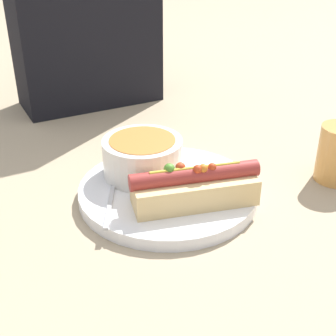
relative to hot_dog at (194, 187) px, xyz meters
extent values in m
plane|color=tan|center=(-0.01, 0.06, -0.04)|extent=(4.00, 4.00, 0.00)
cylinder|color=white|center=(-0.01, 0.06, -0.03)|extent=(0.26, 0.26, 0.02)
cube|color=#E5C17F|center=(0.00, 0.00, -0.01)|extent=(0.18, 0.10, 0.04)
cylinder|color=#9E332D|center=(0.00, 0.00, 0.02)|extent=(0.18, 0.06, 0.02)
sphere|color=#C63F1E|center=(0.00, 0.00, 0.03)|extent=(0.01, 0.01, 0.01)
sphere|color=#518C2D|center=(-0.03, 0.01, 0.03)|extent=(0.02, 0.02, 0.02)
sphere|color=#C63F1E|center=(-0.02, 0.01, 0.03)|extent=(0.01, 0.01, 0.01)
sphere|color=orange|center=(0.01, -0.01, 0.03)|extent=(0.01, 0.01, 0.01)
sphere|color=#C63F1E|center=(0.02, -0.01, 0.03)|extent=(0.01, 0.01, 0.01)
cylinder|color=gold|center=(0.00, 0.00, 0.03)|extent=(0.12, 0.03, 0.01)
cylinder|color=silver|center=(-0.03, 0.11, 0.00)|extent=(0.12, 0.12, 0.06)
cylinder|color=#C67533|center=(-0.03, 0.11, 0.03)|extent=(0.10, 0.10, 0.01)
cube|color=#B7B7BC|center=(-0.11, 0.05, -0.02)|extent=(0.06, 0.11, 0.00)
ellipsoid|color=#B7B7BC|center=(-0.07, 0.12, -0.02)|extent=(0.04, 0.05, 0.01)
camera|label=1|loc=(-0.28, -0.47, 0.33)|focal=50.00mm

